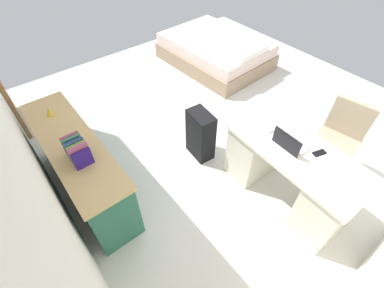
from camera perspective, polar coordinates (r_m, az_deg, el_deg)
The scene contains 11 objects.
ground_plane at distance 4.05m, azimuth 4.99°, elevation 3.86°, with size 5.85×5.85×0.00m, color silver.
desk at distance 3.12m, azimuth 19.69°, elevation -5.74°, with size 1.46×0.72×0.75m.
office_chair at distance 3.61m, azimuth 27.88°, elevation 0.08°, with size 0.54×0.54×0.94m.
credenza at distance 3.22m, azimuth -22.23°, elevation -4.41°, with size 1.80×0.48×0.80m.
bed at distance 5.41m, azimuth 5.02°, elevation 18.78°, with size 1.97×1.50×0.58m.
suitcase_black at distance 3.42m, azimuth 1.79°, elevation 1.93°, with size 0.36×0.22×0.67m, color black.
laptop at distance 2.83m, azimuth 19.70°, elevation 0.10°, with size 0.32×0.23×0.21m.
computer_mouse at distance 2.97m, azimuth 16.28°, elevation 2.88°, with size 0.06×0.10×0.03m, color white.
cell_phone_near_laptop at distance 2.91m, azimuth 25.15°, elevation -1.72°, with size 0.07×0.14×0.01m, color black.
book_row at distance 2.67m, azimuth -22.92°, elevation -1.26°, with size 0.27×0.17×0.23m.
figurine_small at distance 3.33m, azimuth -27.76°, elevation 6.15°, with size 0.08×0.08×0.11m, color gold.
Camera 1 is at (-2.11, 2.15, 2.71)m, focal length 25.43 mm.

